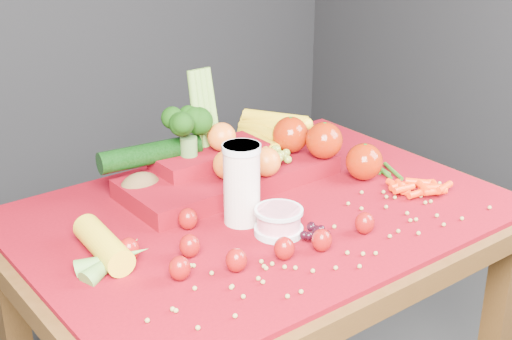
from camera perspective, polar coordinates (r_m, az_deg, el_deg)
table at (r=1.64m, az=0.43°, el=-6.49°), size 1.10×0.80×0.75m
red_cloth at (r=1.59m, az=0.44°, el=-3.33°), size 1.05×0.75×0.01m
milk_glass at (r=1.50m, az=-1.15°, el=-0.90°), size 0.08×0.08×0.18m
yogurt_bowl at (r=1.48m, az=1.83°, el=-4.05°), size 0.10×0.10×0.06m
strawberry_scatter at (r=1.40m, az=-1.46°, el=-5.81°), size 0.48×0.28×0.05m
dark_grape_cluster at (r=1.47m, az=4.58°, el=-5.08°), size 0.06×0.05×0.03m
soybean_scatter at (r=1.45m, az=5.31°, el=-5.74°), size 0.84×0.24×0.01m
corn_ear at (r=1.40m, az=-11.61°, el=-6.66°), size 0.19×0.24×0.06m
potato at (r=1.64m, az=-9.23°, el=-1.34°), size 0.10×0.07×0.07m
baby_carrot_pile at (r=1.70m, az=12.91°, el=-1.31°), size 0.18×0.17×0.03m
green_bean_pile at (r=1.82m, az=9.95°, el=0.11°), size 0.14×0.12×0.01m
produce_mound at (r=1.71m, az=-1.04°, el=0.99°), size 0.61×0.38×0.27m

